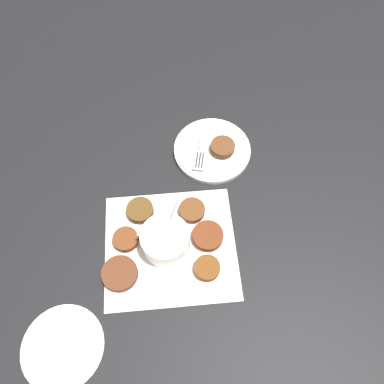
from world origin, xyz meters
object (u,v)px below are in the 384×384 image
object	(u,v)px
sauce_bowl	(165,241)
extra_saucer	(62,347)
fork	(201,151)
fritter_on_plate	(223,147)
serving_plate	(212,149)

from	to	relation	value
sauce_bowl	extra_saucer	distance (m)	0.30
fork	extra_saucer	world-z (taller)	fork
fork	extra_saucer	xyz separation A→B (m)	(0.24, 0.48, -0.02)
fork	extra_saucer	distance (m)	0.54
fork	fritter_on_plate	bearing A→B (deg)	-167.66
sauce_bowl	extra_saucer	size ratio (longest dim) A/B	0.72
fritter_on_plate	fork	distance (m)	0.06
fritter_on_plate	extra_saucer	size ratio (longest dim) A/B	0.37
fork	extra_saucer	size ratio (longest dim) A/B	0.91
sauce_bowl	fritter_on_plate	size ratio (longest dim) A/B	1.95
extra_saucer	fork	bearing A→B (deg)	-116.83
serving_plate	fritter_on_plate	bearing A→B (deg)	174.96
fritter_on_plate	extra_saucer	xyz separation A→B (m)	(0.30, 0.49, -0.02)
serving_plate	extra_saucer	xyz separation A→B (m)	(0.27, 0.50, -0.01)
sauce_bowl	serving_plate	xyz separation A→B (m)	(-0.09, -0.27, -0.02)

